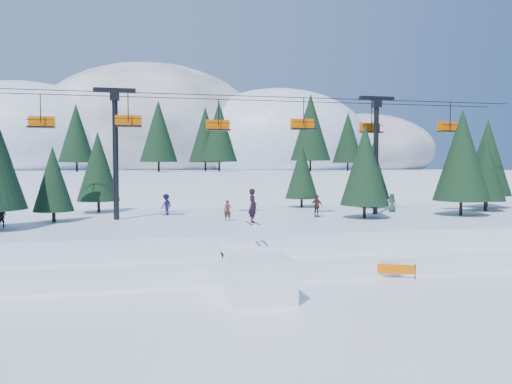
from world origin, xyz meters
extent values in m
plane|color=white|center=(0.00, 0.00, 0.00)|extent=(160.00, 160.00, 0.00)
cube|color=white|center=(0.00, 18.00, 1.25)|extent=(70.00, 22.00, 2.50)
cube|color=white|center=(0.00, 8.00, 0.55)|extent=(70.00, 6.00, 1.10)
cube|color=white|center=(0.00, 68.00, 3.00)|extent=(110.00, 60.00, 6.00)
ellipsoid|color=white|center=(-28.00, 72.00, 11.45)|extent=(36.00, 32.40, 19.80)
ellipsoid|color=#605B59|center=(-6.00, 78.00, 13.26)|extent=(44.00, 39.60, 26.40)
ellipsoid|color=white|center=(18.00, 70.00, 11.42)|extent=(34.00, 30.60, 19.72)
ellipsoid|color=#605B59|center=(38.00, 76.00, 10.12)|extent=(30.00, 27.00, 15.00)
cylinder|color=black|center=(-5.23, 39.44, 6.61)|extent=(0.26, 0.26, 1.22)
cone|color=#19381C|center=(-5.23, 39.44, 10.97)|extent=(4.54, 4.54, 7.50)
cylinder|color=black|center=(2.68, 42.84, 6.64)|extent=(0.26, 0.26, 1.29)
cone|color=#19381C|center=(2.68, 42.84, 11.24)|extent=(4.78, 4.78, 7.91)
cylinder|color=black|center=(14.76, 41.25, 6.72)|extent=(0.26, 0.26, 1.44)
cone|color=#19381C|center=(14.76, 41.25, 11.88)|extent=(5.37, 5.37, 8.87)
cylinder|color=black|center=(-15.06, 42.04, 6.58)|extent=(0.26, 0.26, 1.17)
cone|color=#19381C|center=(-15.06, 42.04, 10.75)|extent=(4.34, 4.34, 7.17)
cylinder|color=black|center=(21.17, 43.81, 6.58)|extent=(0.26, 0.26, 1.17)
cone|color=#19381C|center=(21.17, 43.81, 10.75)|extent=(4.33, 4.33, 7.16)
cylinder|color=black|center=(1.12, 45.10, 6.61)|extent=(0.26, 0.26, 1.22)
cone|color=#19381C|center=(1.12, 45.10, 10.97)|extent=(4.53, 4.53, 7.50)
cube|color=white|center=(-1.17, 1.97, 1.08)|extent=(3.18, 3.93, 2.15)
cube|color=white|center=(-1.17, 3.66, 2.20)|extent=(3.18, 1.38, 0.77)
imported|color=black|center=(-1.07, 3.57, 4.59)|extent=(0.54, 0.73, 1.84)
cube|color=black|center=(-1.27, 3.57, 3.65)|extent=(0.11, 1.65, 0.03)
cube|color=black|center=(-0.87, 3.57, 3.65)|extent=(0.11, 1.65, 0.03)
cylinder|color=black|center=(-9.00, 18.00, 7.50)|extent=(0.44, 0.44, 10.00)
cube|color=black|center=(-9.00, 18.00, 12.60)|extent=(3.20, 0.35, 0.35)
cube|color=black|center=(-9.00, 18.00, 12.15)|extent=(0.70, 0.70, 0.70)
cylinder|color=black|center=(13.00, 18.00, 7.50)|extent=(0.44, 0.44, 10.00)
cube|color=black|center=(13.00, 18.00, 12.60)|extent=(3.20, 0.35, 0.35)
cube|color=black|center=(13.00, 18.00, 12.15)|extent=(0.70, 0.70, 0.70)
cylinder|color=black|center=(2.00, 16.80, 12.30)|extent=(46.00, 0.06, 0.06)
cylinder|color=black|center=(2.00, 19.20, 12.30)|extent=(46.00, 0.06, 0.06)
cylinder|color=black|center=(-14.66, 19.20, 11.20)|extent=(0.08, 0.08, 2.20)
cube|color=black|center=(-14.66, 19.20, 9.75)|extent=(2.00, 0.75, 0.12)
cube|color=#E65D00|center=(-14.66, 19.58, 10.20)|extent=(2.00, 0.10, 0.85)
cylinder|color=black|center=(-14.66, 18.85, 10.30)|extent=(2.00, 0.06, 0.06)
cylinder|color=black|center=(-7.96, 16.80, 11.20)|extent=(0.08, 0.08, 2.20)
cube|color=black|center=(-7.96, 16.80, 9.75)|extent=(2.00, 0.75, 0.12)
cube|color=#E65D00|center=(-7.96, 17.18, 10.20)|extent=(2.00, 0.10, 0.85)
cylinder|color=black|center=(-7.96, 16.45, 10.30)|extent=(2.00, 0.06, 0.06)
cylinder|color=black|center=(-0.72, 19.20, 11.20)|extent=(0.08, 0.08, 2.20)
cube|color=black|center=(-0.72, 19.20, 9.75)|extent=(2.00, 0.75, 0.12)
cube|color=#E65D00|center=(-0.72, 19.58, 10.20)|extent=(2.00, 0.10, 0.85)
cylinder|color=black|center=(-0.72, 18.85, 10.30)|extent=(2.00, 0.06, 0.06)
cylinder|color=black|center=(5.99, 16.80, 11.20)|extent=(0.08, 0.08, 2.20)
cube|color=black|center=(5.99, 16.80, 9.75)|extent=(2.00, 0.75, 0.12)
cube|color=#E65D00|center=(5.99, 17.18, 10.20)|extent=(2.00, 0.10, 0.85)
cylinder|color=black|center=(5.99, 16.45, 10.30)|extent=(2.00, 0.06, 0.06)
cylinder|color=black|center=(13.14, 19.20, 11.20)|extent=(0.08, 0.08, 2.20)
cube|color=black|center=(13.14, 19.20, 9.75)|extent=(2.00, 0.75, 0.12)
cube|color=#E65D00|center=(13.14, 19.58, 10.20)|extent=(2.00, 0.10, 0.85)
cylinder|color=black|center=(13.14, 18.85, 10.30)|extent=(2.00, 0.06, 0.06)
cylinder|color=black|center=(19.41, 16.80, 11.20)|extent=(0.08, 0.08, 2.20)
cube|color=black|center=(19.41, 16.80, 9.75)|extent=(2.00, 0.75, 0.12)
cube|color=#E65D00|center=(19.41, 17.18, 10.20)|extent=(2.00, 0.10, 0.85)
cylinder|color=black|center=(19.41, 16.45, 10.30)|extent=(2.00, 0.06, 0.06)
cylinder|color=black|center=(19.64, 15.33, 3.13)|extent=(0.26, 0.26, 1.26)
cone|color=#19381C|center=(19.64, 15.33, 7.64)|extent=(4.69, 4.69, 7.75)
cylinder|color=black|center=(24.40, 18.52, 2.98)|extent=(0.26, 0.26, 0.96)
cone|color=#19381C|center=(24.40, 18.52, 6.41)|extent=(3.57, 3.57, 5.91)
cylinder|color=black|center=(26.97, 21.73, 3.12)|extent=(0.26, 0.26, 1.25)
cone|color=#19381C|center=(26.97, 21.73, 7.58)|extent=(4.63, 4.63, 7.66)
cylinder|color=black|center=(15.63, 24.09, 2.96)|extent=(0.26, 0.26, 0.92)
cone|color=#19381C|center=(15.63, 24.09, 6.24)|extent=(3.41, 3.41, 5.64)
cylinder|color=black|center=(-10.99, 25.06, 3.02)|extent=(0.26, 0.26, 1.03)
cone|color=#19381C|center=(-10.99, 25.06, 6.70)|extent=(3.83, 3.83, 6.34)
cylinder|color=black|center=(8.83, 26.25, 2.95)|extent=(0.26, 0.26, 0.91)
cone|color=#19381C|center=(8.83, 26.25, 6.20)|extent=(3.37, 3.37, 5.58)
cylinder|color=black|center=(-13.54, 17.42, 2.90)|extent=(0.26, 0.26, 0.80)
cone|color=#19381C|center=(-13.54, 17.42, 5.76)|extent=(2.98, 2.98, 4.92)
cylinder|color=black|center=(10.58, 14.95, 3.03)|extent=(0.26, 0.26, 1.06)
cone|color=#19381C|center=(10.58, 14.95, 6.80)|extent=(3.92, 3.92, 6.49)
imported|color=#392438|center=(-16.45, 14.51, 3.32)|extent=(0.97, 0.87, 1.64)
imported|color=#1F3D2B|center=(15.42, 19.57, 3.35)|extent=(0.83, 0.54, 1.70)
imported|color=#2A2249|center=(-5.03, 20.79, 3.41)|extent=(1.29, 1.32, 1.82)
imported|color=#3C1E1D|center=(7.09, 16.56, 3.43)|extent=(1.03, 1.14, 1.86)
imported|color=#452319|center=(-0.57, 15.37, 3.30)|extent=(0.68, 0.58, 1.59)
cylinder|color=black|center=(6.36, 5.25, 0.45)|extent=(0.06, 0.06, 0.90)
cylinder|color=black|center=(8.94, 4.15, 0.45)|extent=(0.06, 0.06, 0.90)
cube|color=#E65D00|center=(7.65, 4.70, 0.55)|extent=(2.59, 1.13, 0.55)
cylinder|color=black|center=(9.94, 5.61, 0.45)|extent=(0.06, 0.06, 0.90)
cylinder|color=black|center=(12.73, 5.72, 0.45)|extent=(0.06, 0.06, 0.90)
cube|color=#E65D00|center=(11.33, 5.66, 0.55)|extent=(2.80, 0.15, 0.55)
camera|label=1|loc=(-6.56, -22.51, 6.73)|focal=35.00mm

